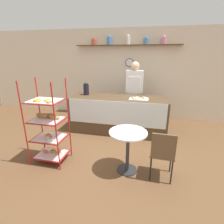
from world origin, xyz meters
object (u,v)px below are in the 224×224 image
cafe_table (128,142)px  cafe_chair (163,151)px  donut_tray_counter (139,98)px  person_worker (134,91)px  coffee_carafe (86,89)px  pastry_rack (48,127)px

cafe_table → cafe_chair: size_ratio=0.88×
cafe_chair → donut_tray_counter: size_ratio=1.88×
cafe_table → person_worker: bearing=93.6°
cafe_chair → coffee_carafe: coffee_carafe is taller
donut_tray_counter → cafe_table: bearing=-91.5°
pastry_rack → coffee_carafe: 1.74m
pastry_rack → coffee_carafe: bearing=86.1°
pastry_rack → cafe_chair: 2.05m
person_worker → coffee_carafe: size_ratio=5.52×
person_worker → cafe_table: person_worker is taller
cafe_table → coffee_carafe: bearing=128.9°
coffee_carafe → cafe_table: bearing=-51.1°
pastry_rack → coffee_carafe: size_ratio=4.88×
pastry_rack → donut_tray_counter: size_ratio=3.41×
pastry_rack → cafe_table: 1.49m
coffee_carafe → donut_tray_counter: (1.41, -0.15, -0.14)m
pastry_rack → donut_tray_counter: 2.18m
cafe_chair → coffee_carafe: (-1.93, 1.80, 0.56)m
cafe_table → cafe_chair: 0.58m
cafe_table → donut_tray_counter: (0.04, 1.54, 0.38)m
person_worker → donut_tray_counter: (0.18, -0.64, -0.03)m
cafe_chair → donut_tray_counter: 1.78m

